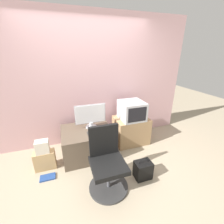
% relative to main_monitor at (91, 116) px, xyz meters
% --- Properties ---
extents(ground_plane, '(12.00, 12.00, 0.00)m').
position_rel_main_monitor_xyz_m(ground_plane, '(0.06, -0.85, -0.77)').
color(ground_plane, tan).
extents(wall_back, '(4.40, 0.05, 2.60)m').
position_rel_main_monitor_xyz_m(wall_back, '(0.06, 0.47, 0.53)').
color(wall_back, '#CC9EA3').
rests_on(wall_back, ground_plane).
extents(desk, '(0.92, 0.77, 0.53)m').
position_rel_main_monitor_xyz_m(desk, '(-0.11, -0.08, -0.50)').
color(desk, brown).
rests_on(desk, ground_plane).
extents(side_stand, '(0.70, 0.53, 0.57)m').
position_rel_main_monitor_xyz_m(side_stand, '(0.87, 0.04, -0.48)').
color(side_stand, '#A37F56').
rests_on(side_stand, ground_plane).
extents(main_monitor, '(0.58, 0.21, 0.46)m').
position_rel_main_monitor_xyz_m(main_monitor, '(0.00, 0.00, 0.00)').
color(main_monitor, '#B2B2B7').
rests_on(main_monitor, desk).
extents(keyboard, '(0.31, 0.11, 0.01)m').
position_rel_main_monitor_xyz_m(keyboard, '(0.03, -0.23, -0.23)').
color(keyboard, '#2D2D2D').
rests_on(keyboard, desk).
extents(mouse, '(0.06, 0.03, 0.03)m').
position_rel_main_monitor_xyz_m(mouse, '(0.26, -0.22, -0.22)').
color(mouse, black).
rests_on(mouse, desk).
extents(crt_tv, '(0.47, 0.50, 0.37)m').
position_rel_main_monitor_xyz_m(crt_tv, '(0.86, 0.02, -0.01)').
color(crt_tv, '#B7B7BC').
rests_on(crt_tv, side_stand).
extents(office_chair, '(0.58, 0.58, 0.93)m').
position_rel_main_monitor_xyz_m(office_chair, '(0.04, -0.93, -0.38)').
color(office_chair, '#333333').
rests_on(office_chair, ground_plane).
extents(cardboard_box_lower, '(0.34, 0.16, 0.33)m').
position_rel_main_monitor_xyz_m(cardboard_box_lower, '(-0.87, -0.25, -0.60)').
color(cardboard_box_lower, tan).
rests_on(cardboard_box_lower, ground_plane).
extents(cardboard_box_upper, '(0.21, 0.15, 0.21)m').
position_rel_main_monitor_xyz_m(cardboard_box_upper, '(-0.87, -0.25, -0.33)').
color(cardboard_box_upper, beige).
rests_on(cardboard_box_upper, cardboard_box_lower).
extents(handbag, '(0.26, 0.20, 0.38)m').
position_rel_main_monitor_xyz_m(handbag, '(0.62, -0.97, -0.62)').
color(handbag, black).
rests_on(handbag, ground_plane).
extents(book, '(0.23, 0.14, 0.02)m').
position_rel_main_monitor_xyz_m(book, '(-0.83, -0.50, -0.75)').
color(book, navy).
rests_on(book, ground_plane).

